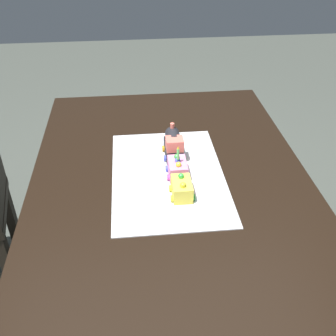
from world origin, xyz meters
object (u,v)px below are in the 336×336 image
object	(u,v)px
cake_locomotive	(174,145)
dining_table	(170,197)
birthday_candle	(178,153)
cake_car_flatbed_lemon	(182,189)
cake_car_tanker_bubblegum	(178,168)

from	to	relation	value
cake_locomotive	dining_table	bearing A→B (deg)	-11.97
birthday_candle	cake_car_flatbed_lemon	bearing A→B (deg)	0.00
dining_table	cake_car_tanker_bubblegum	distance (m)	0.14
dining_table	cake_car_flatbed_lemon	distance (m)	0.19
dining_table	cake_car_flatbed_lemon	bearing A→B (deg)	11.23
dining_table	cake_car_tanker_bubblegum	xyz separation A→B (m)	(0.01, 0.03, 0.14)
cake_car_tanker_bubblegum	cake_car_flatbed_lemon	xyz separation A→B (m)	(0.12, 0.00, -0.00)
dining_table	birthday_candle	size ratio (longest dim) A/B	25.62
cake_locomotive	cake_car_tanker_bubblegum	distance (m)	0.13
cake_locomotive	cake_car_tanker_bubblegum	world-z (taller)	cake_locomotive
cake_locomotive	birthday_candle	distance (m)	0.14
cake_car_tanker_bubblegum	cake_car_flatbed_lemon	world-z (taller)	same
cake_locomotive	cake_car_flatbed_lemon	world-z (taller)	cake_locomotive
cake_car_flatbed_lemon	birthday_candle	world-z (taller)	birthday_candle
dining_table	birthday_candle	bearing A→B (deg)	58.11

